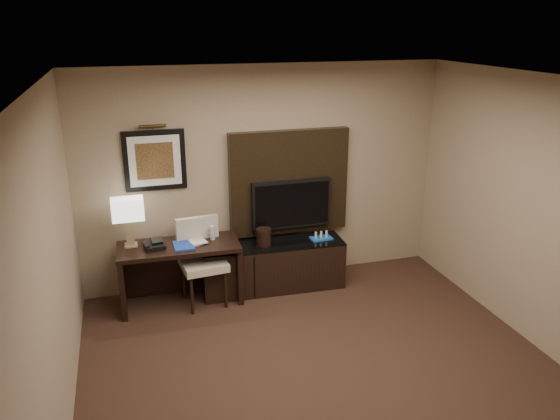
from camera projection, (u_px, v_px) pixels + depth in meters
name	position (u px, v px, depth m)	size (l,w,h in m)	color
floor	(337.00, 395.00, 4.88)	(4.50, 5.00, 0.01)	#301D15
ceiling	(350.00, 88.00, 3.98)	(4.50, 5.00, 0.01)	silver
wall_back	(264.00, 177.00, 6.69)	(4.50, 0.01, 2.70)	gray
wall_left	(46.00, 294.00, 3.83)	(0.01, 5.00, 2.70)	gray
desk	(180.00, 274.00, 6.35)	(1.38, 0.59, 0.74)	black
credenza	(273.00, 266.00, 6.73)	(1.74, 0.48, 0.60)	black
tv_wall_panel	(289.00, 182.00, 6.74)	(1.50, 0.12, 1.30)	black
tv	(291.00, 204.00, 6.74)	(1.00, 0.08, 0.60)	black
artwork	(155.00, 160.00, 6.23)	(0.70, 0.04, 0.70)	black
picture_light	(152.00, 126.00, 6.06)	(0.04, 0.04, 0.30)	#3E2D13
desk_chair	(203.00, 263.00, 6.29)	(0.50, 0.57, 1.04)	beige
table_lamp	(129.00, 223.00, 6.11)	(0.34, 0.19, 0.55)	#9A8360
desk_phone	(154.00, 244.00, 6.11)	(0.22, 0.20, 0.11)	black
blue_folder	(184.00, 245.00, 6.19)	(0.22, 0.30, 0.02)	#193CA7
book	(189.00, 234.00, 6.22)	(0.18, 0.02, 0.24)	#B6A98F
water_bottle	(212.00, 233.00, 6.35)	(0.06, 0.06, 0.17)	silver
ice_bucket	(264.00, 237.00, 6.56)	(0.18, 0.18, 0.20)	black
minibar_tray	(321.00, 235.00, 6.75)	(0.27, 0.16, 0.10)	blue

